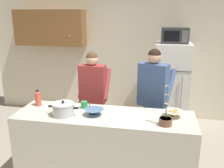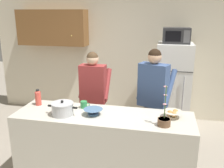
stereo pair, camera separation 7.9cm
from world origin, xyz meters
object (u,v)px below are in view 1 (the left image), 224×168
at_px(person_near_pot, 93,90).
at_px(bread_bowl, 174,113).
at_px(bottle_near_edge, 38,98).
at_px(empty_bowl, 94,112).
at_px(potted_orchid, 166,120).
at_px(microwave, 175,35).
at_px(coffee_mug, 84,105).
at_px(refrigerator, 171,86).
at_px(person_by_sink, 153,91).
at_px(cooking_pot, 63,109).

distance_m(person_near_pot, bread_bowl, 1.40).
bearing_deg(bottle_near_edge, bread_bowl, -1.55).
bearing_deg(empty_bowl, bread_bowl, 7.34).
distance_m(empty_bowl, potted_orchid, 0.89).
relative_size(microwave, bread_bowl, 1.98).
bearing_deg(bottle_near_edge, coffee_mug, 2.44).
bearing_deg(coffee_mug, refrigerator, 53.96).
xyz_separation_m(coffee_mug, potted_orchid, (1.07, -0.33, 0.02)).
xyz_separation_m(person_by_sink, bread_bowl, (0.27, -0.62, -0.08)).
relative_size(refrigerator, bread_bowl, 6.74).
xyz_separation_m(microwave, person_by_sink, (-0.32, -1.11, -0.72)).
bearing_deg(person_near_pot, coffee_mug, -85.78).
xyz_separation_m(refrigerator, person_near_pot, (-1.27, -1.07, 0.17)).
bearing_deg(bottle_near_edge, microwave, 41.84).
bearing_deg(empty_bowl, person_near_pot, 106.20).
distance_m(person_near_pot, coffee_mug, 0.61).
distance_m(cooking_pot, empty_bowl, 0.39).
bearing_deg(cooking_pot, person_by_sink, 37.06).
xyz_separation_m(microwave, person_near_pot, (-1.27, -1.05, -0.78)).
bearing_deg(potted_orchid, person_by_sink, 101.09).
xyz_separation_m(microwave, empty_bowl, (-1.03, -1.86, -0.81)).
relative_size(person_by_sink, coffee_mug, 12.83).
height_order(microwave, coffee_mug, microwave).
distance_m(refrigerator, empty_bowl, 2.15).
bearing_deg(person_near_pot, bottle_near_edge, -134.07).
bearing_deg(person_near_pot, potted_orchid, -40.02).
relative_size(empty_bowl, bottle_near_edge, 1.07).
height_order(microwave, bottle_near_edge, microwave).
relative_size(person_near_pot, empty_bowl, 6.50).
bearing_deg(person_by_sink, cooking_pot, -142.94).
height_order(coffee_mug, empty_bowl, coffee_mug).
height_order(person_by_sink, cooking_pot, person_by_sink).
relative_size(coffee_mug, empty_bowl, 0.53).
height_order(person_near_pot, bread_bowl, person_near_pot).
bearing_deg(cooking_pot, microwave, 53.93).
distance_m(person_by_sink, bread_bowl, 0.68).
height_order(person_near_pot, cooking_pot, person_near_pot).
relative_size(bottle_near_edge, potted_orchid, 0.47).
bearing_deg(person_near_pot, microwave, 39.64).
bearing_deg(coffee_mug, bread_bowl, -3.78).
bearing_deg(refrigerator, cooking_pot, -125.76).
bearing_deg(person_by_sink, coffee_mug, -148.93).
relative_size(coffee_mug, bread_bowl, 0.54).
distance_m(person_near_pot, empty_bowl, 0.85).
xyz_separation_m(person_by_sink, bottle_near_edge, (-1.56, -0.57, -0.02)).
height_order(person_near_pot, empty_bowl, person_near_pot).
height_order(microwave, potted_orchid, microwave).
height_order(refrigerator, potted_orchid, refrigerator).
distance_m(refrigerator, person_by_sink, 1.20).
xyz_separation_m(person_near_pot, cooking_pot, (-0.14, -0.89, 0.01)).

